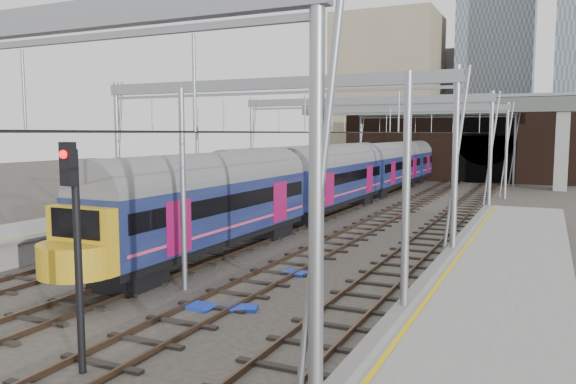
% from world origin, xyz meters
% --- Properties ---
extents(ground, '(160.00, 160.00, 0.00)m').
position_xyz_m(ground, '(0.00, 0.00, 0.00)').
color(ground, '#38332D').
rests_on(ground, ground).
extents(platform_right, '(4.32, 47.00, 1.12)m').
position_xyz_m(platform_right, '(10.18, -1.50, 0.55)').
color(platform_right, gray).
rests_on(platform_right, ground).
extents(tracks, '(14.40, 80.00, 0.22)m').
position_xyz_m(tracks, '(0.00, 15.00, 0.02)').
color(tracks, '#4C3828').
rests_on(tracks, ground).
extents(overhead_line, '(16.80, 80.00, 8.00)m').
position_xyz_m(overhead_line, '(0.00, 21.49, 6.57)').
color(overhead_line, gray).
rests_on(overhead_line, ground).
extents(retaining_wall, '(28.00, 2.75, 9.00)m').
position_xyz_m(retaining_wall, '(1.40, 51.93, 4.33)').
color(retaining_wall, black).
rests_on(retaining_wall, ground).
extents(overbridge, '(28.00, 3.00, 9.25)m').
position_xyz_m(overbridge, '(0.00, 46.00, 7.27)').
color(overbridge, gray).
rests_on(overbridge, ground).
extents(city_skyline, '(37.50, 27.50, 60.00)m').
position_xyz_m(city_skyline, '(2.73, 70.48, 17.09)').
color(city_skyline, tan).
rests_on(city_skyline, ground).
extents(train_main, '(2.67, 61.81, 4.64)m').
position_xyz_m(train_main, '(-2.00, 29.96, 2.41)').
color(train_main, black).
rests_on(train_main, ground).
extents(train_second, '(2.58, 29.92, 4.52)m').
position_xyz_m(train_second, '(-6.00, 28.58, 2.35)').
color(train_second, black).
rests_on(train_second, ground).
extents(signal_near_centre, '(0.39, 0.48, 5.29)m').
position_xyz_m(signal_near_centre, '(1.89, -4.74, 3.30)').
color(signal_near_centre, black).
rests_on(signal_near_centre, ground).
extents(equip_cover_a, '(1.07, 0.84, 0.11)m').
position_xyz_m(equip_cover_a, '(2.67, 5.62, 0.06)').
color(equip_cover_a, '#1833B6').
rests_on(equip_cover_a, ground).
extents(equip_cover_b, '(1.11, 0.96, 0.11)m').
position_xyz_m(equip_cover_b, '(2.95, 0.87, 0.05)').
color(equip_cover_b, '#1833B6').
rests_on(equip_cover_b, ground).
extents(equip_cover_c, '(1.01, 0.73, 0.11)m').
position_xyz_m(equip_cover_c, '(1.63, 0.48, 0.06)').
color(equip_cover_c, '#1833B6').
rests_on(equip_cover_c, ground).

